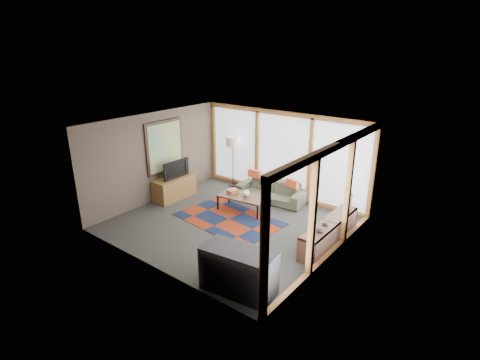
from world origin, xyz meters
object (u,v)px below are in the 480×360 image
Objects in this scene: bookshelf at (329,233)px; sofa at (271,191)px; floor_lamp at (233,162)px; bar_counter at (239,271)px; coffee_table at (242,203)px; television at (174,169)px; tv_console at (174,188)px.

sofa is at bearing 151.66° from bookshelf.
bar_counter is at bearing -50.07° from floor_lamp.
bookshelf reaches higher than coffee_table.
sofa is 2.16× the size of television.
bar_counter is (4.29, -2.36, 0.11)m from tv_console.
floor_lamp is at bearing 69.33° from tv_console.
floor_lamp is 2.08m from coffee_table.
coffee_table is at bearing 119.09° from bar_counter.
floor_lamp is 5.58m from bar_counter.
sofa is 1.77m from floor_lamp.
sofa is 2.94m from television.
coffee_table is 3.60m from bar_counter.
television is (-2.15, -0.50, 0.71)m from coffee_table.
floor_lamp is 1.24× the size of tv_console.
floor_lamp reaches higher than television.
floor_lamp is 1.18× the size of bar_counter.
tv_console is (-4.86, -0.30, 0.05)m from bookshelf.
bar_counter is (4.28, -2.40, -0.49)m from television.
television reaches higher than bookshelf.
tv_console is 4.90m from bar_counter.
coffee_table is at bearing 13.79° from tv_console.
television is at bearing -151.18° from sofa.
coffee_table is at bearing -43.63° from floor_lamp.
coffee_table is at bearing 175.11° from bookshelf.
sofa is at bearing -9.40° from floor_lamp.
tv_console is (-2.39, -1.63, 0.03)m from sofa.
bookshelf is at bearing -86.67° from television.
television is at bearing -166.94° from coffee_table.
tv_console is at bearing -110.67° from floor_lamp.
floor_lamp reaches higher than sofa.
bar_counter is at bearing -119.06° from television.
television is at bearing 143.51° from bar_counter.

